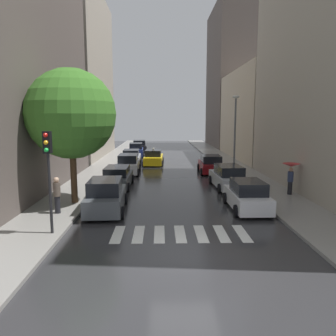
# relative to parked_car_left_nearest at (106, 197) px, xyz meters

# --- Properties ---
(ground_plane) EXTENTS (28.00, 72.00, 0.04)m
(ground_plane) POSITION_rel_parked_car_left_nearest_xyz_m (3.76, 17.97, -0.85)
(ground_plane) COLOR #2C2C2F
(sidewalk_left) EXTENTS (3.00, 72.00, 0.15)m
(sidewalk_left) POSITION_rel_parked_car_left_nearest_xyz_m (-2.74, 17.97, -0.76)
(sidewalk_left) COLOR gray
(sidewalk_left) RESTS_ON ground
(sidewalk_right) EXTENTS (3.00, 72.00, 0.15)m
(sidewalk_right) POSITION_rel_parked_car_left_nearest_xyz_m (10.26, 17.97, -0.76)
(sidewalk_right) COLOR gray
(sidewalk_right) RESTS_ON ground
(crosswalk_stripes) EXTENTS (5.85, 2.20, 0.01)m
(crosswalk_stripes) POSITION_rel_parked_car_left_nearest_xyz_m (3.76, -3.51, -0.82)
(crosswalk_stripes) COLOR silver
(crosswalk_stripes) RESTS_ON ground
(building_left_mid) EXTENTS (6.00, 17.85, 20.09)m
(building_left_mid) POSITION_rel_parked_car_left_nearest_xyz_m (-7.24, 25.62, 9.21)
(building_left_mid) COLOR #9E9384
(building_left_mid) RESTS_ON ground
(building_right_mid) EXTENTS (6.00, 17.50, 10.56)m
(building_right_mid) POSITION_rel_parked_car_left_nearest_xyz_m (14.76, 23.11, 4.45)
(building_right_mid) COLOR #B2A38C
(building_right_mid) RESTS_ON ground
(building_right_far) EXTENTS (6.00, 15.62, 22.99)m
(building_right_far) POSITION_rel_parked_car_left_nearest_xyz_m (14.76, 40.40, 10.67)
(building_right_far) COLOR #564C47
(building_right_far) RESTS_ON ground
(parked_car_left_nearest) EXTENTS (2.20, 4.39, 1.79)m
(parked_car_left_nearest) POSITION_rel_parked_car_left_nearest_xyz_m (0.00, 0.00, 0.00)
(parked_car_left_nearest) COLOR #474C51
(parked_car_left_nearest) RESTS_ON ground
(parked_car_left_second) EXTENTS (2.06, 4.73, 1.54)m
(parked_car_left_second) POSITION_rel_parked_car_left_nearest_xyz_m (-0.19, 6.28, -0.10)
(parked_car_left_second) COLOR #474C51
(parked_car_left_second) RESTS_ON ground
(parked_car_left_third) EXTENTS (2.09, 4.61, 1.74)m
(parked_car_left_third) POSITION_rel_parked_car_left_nearest_xyz_m (0.02, 12.36, -0.02)
(parked_car_left_third) COLOR silver
(parked_car_left_third) RESTS_ON ground
(parked_car_left_fourth) EXTENTS (2.08, 4.26, 1.60)m
(parked_car_left_fourth) POSITION_rel_parked_car_left_nearest_xyz_m (-0.22, 18.33, -0.08)
(parked_car_left_fourth) COLOR #B2B7BF
(parked_car_left_fourth) RESTS_ON ground
(parked_car_left_fifth) EXTENTS (2.13, 4.10, 1.79)m
(parked_car_left_fifth) POSITION_rel_parked_car_left_nearest_xyz_m (-0.21, 24.98, 0.00)
(parked_car_left_fifth) COLOR navy
(parked_car_left_fifth) RESTS_ON ground
(parked_car_left_sixth) EXTENTS (2.28, 4.60, 1.71)m
(parked_car_left_sixth) POSITION_rel_parked_car_left_nearest_xyz_m (-0.18, 31.47, -0.03)
(parked_car_left_sixth) COLOR black
(parked_car_left_sixth) RESTS_ON ground
(parked_car_right_nearest) EXTENTS (2.00, 4.17, 1.65)m
(parked_car_right_nearest) POSITION_rel_parked_car_left_nearest_xyz_m (7.62, 0.21, -0.06)
(parked_car_right_nearest) COLOR silver
(parked_car_right_nearest) RESTS_ON ground
(parked_car_right_second) EXTENTS (2.23, 4.81, 1.67)m
(parked_car_right_second) POSITION_rel_parked_car_left_nearest_xyz_m (7.72, 5.83, -0.05)
(parked_car_right_second) COLOR #B2B7BF
(parked_car_right_second) RESTS_ON ground
(parked_car_right_third) EXTENTS (2.13, 4.18, 1.63)m
(parked_car_right_third) POSITION_rel_parked_car_left_nearest_xyz_m (7.47, 12.44, -0.07)
(parked_car_right_third) COLOR maroon
(parked_car_right_third) RESTS_ON ground
(taxi_midroad) EXTENTS (2.20, 4.55, 1.81)m
(taxi_midroad) POSITION_rel_parked_car_left_nearest_xyz_m (2.16, 17.76, -0.07)
(taxi_midroad) COLOR yellow
(taxi_midroad) RESTS_ON ground
(pedestrian_foreground) EXTENTS (1.08, 1.08, 1.99)m
(pedestrian_foreground) POSITION_rel_parked_car_left_nearest_xyz_m (11.13, 3.18, 0.80)
(pedestrian_foreground) COLOR black
(pedestrian_foreground) RESTS_ON sidewalk_right
(pedestrian_near_tree) EXTENTS (0.36, 0.36, 1.87)m
(pedestrian_near_tree) POSITION_rel_parked_car_left_nearest_xyz_m (-2.35, -0.70, 0.31)
(pedestrian_near_tree) COLOR black
(pedestrian_near_tree) RESTS_ON sidewalk_left
(street_tree_left) EXTENTS (5.00, 5.00, 7.55)m
(street_tree_left) POSITION_rel_parked_car_left_nearest_xyz_m (-2.04, 1.49, 4.35)
(street_tree_left) COLOR #513823
(street_tree_left) RESTS_ON sidewalk_left
(traffic_light_left_corner) EXTENTS (0.30, 0.42, 4.30)m
(traffic_light_left_corner) POSITION_rel_parked_car_left_nearest_xyz_m (-1.69, -3.69, 2.46)
(traffic_light_left_corner) COLOR black
(traffic_light_left_corner) RESTS_ON sidewalk_left
(lamp_post_right) EXTENTS (0.60, 0.28, 6.71)m
(lamp_post_right) POSITION_rel_parked_car_left_nearest_xyz_m (9.31, 11.20, 3.20)
(lamp_post_right) COLOR #595B60
(lamp_post_right) RESTS_ON sidewalk_right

